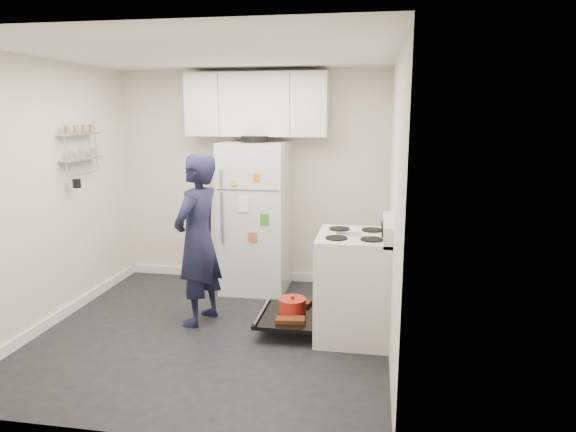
% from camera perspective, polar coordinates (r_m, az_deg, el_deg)
% --- Properties ---
extents(room, '(3.21, 3.21, 2.51)m').
position_cam_1_polar(room, '(4.65, -8.80, 1.33)').
color(room, black).
rests_on(room, ground).
extents(electric_range, '(0.66, 0.76, 1.10)m').
position_cam_1_polar(electric_range, '(4.73, 7.14, -7.74)').
color(electric_range, silver).
rests_on(electric_range, ground).
extents(open_oven_door, '(0.55, 0.71, 0.21)m').
position_cam_1_polar(open_oven_door, '(4.90, 0.21, -10.54)').
color(open_oven_door, black).
rests_on(open_oven_door, ground).
extents(refrigerator, '(0.72, 0.74, 1.76)m').
position_cam_1_polar(refrigerator, '(5.84, -3.62, -0.07)').
color(refrigerator, silver).
rests_on(refrigerator, ground).
extents(upper_cabinets, '(1.60, 0.33, 0.70)m').
position_cam_1_polar(upper_cabinets, '(5.90, -3.47, 12.26)').
color(upper_cabinets, silver).
rests_on(upper_cabinets, room).
extents(wall_shelf_rack, '(0.14, 0.60, 0.61)m').
position_cam_1_polar(wall_shelf_rack, '(5.65, -22.03, 7.18)').
color(wall_shelf_rack, '#B2B2B7').
rests_on(wall_shelf_rack, room).
extents(person, '(0.53, 0.68, 1.65)m').
position_cam_1_polar(person, '(4.96, -9.98, -2.62)').
color(person, '#181A36').
rests_on(person, ground).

